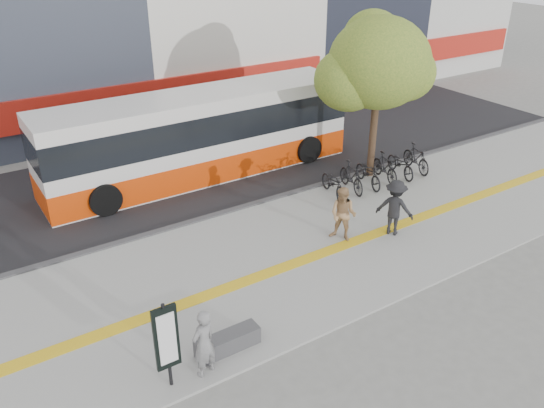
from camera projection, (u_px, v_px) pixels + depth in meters
ground at (289, 292)px, 15.46m from camera, size 120.00×120.00×0.00m
sidewalk at (261, 266)px, 16.56m from camera, size 40.00×7.00×0.08m
tactile_strip at (270, 272)px, 16.17m from camera, size 40.00×0.45×0.01m
street at (162, 179)px, 22.17m from camera, size 40.00×8.00×0.06m
curb at (207, 218)px, 19.16m from camera, size 40.00×0.25×0.14m
bench at (228, 342)px, 13.16m from camera, size 1.60×0.45×0.45m
signboard at (167, 339)px, 11.68m from camera, size 0.55×0.10×2.20m
street_tree at (376, 65)px, 20.47m from camera, size 4.40×3.80×6.31m
bus at (200, 138)px, 21.82m from camera, size 12.53×2.97×3.34m
bicycle_row at (376, 170)px, 21.49m from camera, size 5.31×2.01×1.11m
seated_woman at (204, 343)px, 12.19m from camera, size 0.73×0.59×1.72m
pedestrian_tan at (343, 214)px, 17.46m from camera, size 1.03×1.10×1.81m
pedestrian_dark at (395, 207)px, 17.80m from camera, size 1.25×1.41×1.89m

